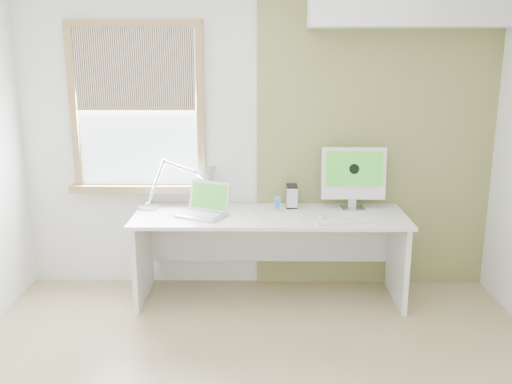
{
  "coord_description": "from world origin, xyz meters",
  "views": [
    {
      "loc": [
        0.05,
        -2.95,
        2.0
      ],
      "look_at": [
        0.0,
        1.05,
        1.0
      ],
      "focal_mm": 39.17,
      "sensor_mm": 36.0,
      "label": 1
    }
  ],
  "objects_px": {
    "desk": "(270,235)",
    "external_drive": "(292,196)",
    "laptop": "(205,207)",
    "imac": "(353,175)",
    "desk_lamp": "(197,182)"
  },
  "relations": [
    {
      "from": "laptop",
      "to": "imac",
      "type": "height_order",
      "value": "imac"
    },
    {
      "from": "desk",
      "to": "external_drive",
      "type": "height_order",
      "value": "external_drive"
    },
    {
      "from": "desk_lamp",
      "to": "laptop",
      "type": "height_order",
      "value": "desk_lamp"
    },
    {
      "from": "external_drive",
      "to": "imac",
      "type": "height_order",
      "value": "imac"
    },
    {
      "from": "desk_lamp",
      "to": "external_drive",
      "type": "xyz_separation_m",
      "value": [
        0.8,
        0.01,
        -0.12
      ]
    },
    {
      "from": "desk",
      "to": "external_drive",
      "type": "xyz_separation_m",
      "value": [
        0.19,
        0.17,
        0.29
      ]
    },
    {
      "from": "desk",
      "to": "external_drive",
      "type": "distance_m",
      "value": 0.38
    },
    {
      "from": "laptop",
      "to": "external_drive",
      "type": "xyz_separation_m",
      "value": [
        0.71,
        0.24,
        0.03
      ]
    },
    {
      "from": "laptop",
      "to": "desk_lamp",
      "type": "bearing_deg",
      "value": 110.69
    },
    {
      "from": "desk_lamp",
      "to": "imac",
      "type": "bearing_deg",
      "value": -1.04
    },
    {
      "from": "desk",
      "to": "laptop",
      "type": "xyz_separation_m",
      "value": [
        -0.53,
        -0.07,
        0.26
      ]
    },
    {
      "from": "desk",
      "to": "laptop",
      "type": "relative_size",
      "value": 4.78
    },
    {
      "from": "desk_lamp",
      "to": "external_drive",
      "type": "relative_size",
      "value": 3.97
    },
    {
      "from": "laptop",
      "to": "external_drive",
      "type": "bearing_deg",
      "value": 18.48
    },
    {
      "from": "desk",
      "to": "imac",
      "type": "bearing_deg",
      "value": 10.61
    }
  ]
}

